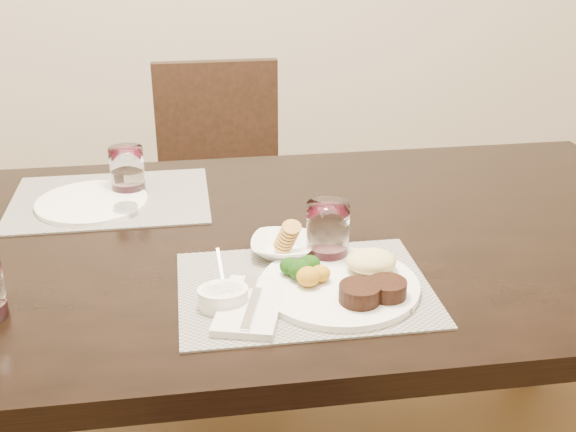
{
  "coord_description": "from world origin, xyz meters",
  "views": [
    {
      "loc": [
        -0.11,
        -1.36,
        1.42
      ],
      "look_at": [
        0.08,
        -0.06,
        0.82
      ],
      "focal_mm": 45.0,
      "sensor_mm": 36.0,
      "label": 1
    }
  ],
  "objects": [
    {
      "name": "wine_glass_far",
      "position": [
        -0.25,
        0.29,
        0.8
      ],
      "size": [
        0.08,
        0.08,
        0.11
      ],
      "rotation": [
        0.0,
        0.0,
        -0.21
      ],
      "color": "silver",
      "rests_on": "placemat_far"
    },
    {
      "name": "napkin_fork",
      "position": [
        -0.02,
        -0.29,
        0.76
      ],
      "size": [
        0.15,
        0.21,
        0.02
      ],
      "rotation": [
        0.0,
        0.0,
        -0.27
      ],
      "color": "silver",
      "rests_on": "placemat_near"
    },
    {
      "name": "placemat_near",
      "position": [
        0.09,
        -0.23,
        0.75
      ],
      "size": [
        0.46,
        0.34,
        0.0
      ],
      "primitive_type": "cube",
      "color": "gray",
      "rests_on": "dining_table"
    },
    {
      "name": "salt_cellar",
      "position": [
        -0.25,
        0.15,
        0.76
      ],
      "size": [
        0.05,
        0.05,
        0.02
      ],
      "rotation": [
        0.0,
        0.0,
        0.08
      ],
      "color": "silver",
      "rests_on": "dining_table"
    },
    {
      "name": "cracker_bowl",
      "position": [
        0.07,
        -0.09,
        0.77
      ],
      "size": [
        0.15,
        0.15,
        0.06
      ],
      "rotation": [
        0.0,
        0.0,
        -0.24
      ],
      "color": "white",
      "rests_on": "placemat_near"
    },
    {
      "name": "dining_table",
      "position": [
        0.0,
        0.0,
        0.67
      ],
      "size": [
        2.0,
        1.0,
        0.75
      ],
      "color": "black",
      "rests_on": "ground"
    },
    {
      "name": "placemat_far",
      "position": [
        -0.3,
        0.25,
        0.75
      ],
      "size": [
        0.46,
        0.34,
        0.0
      ],
      "primitive_type": "cube",
      "color": "gray",
      "rests_on": "dining_table"
    },
    {
      "name": "sauce_ramekin",
      "position": [
        -0.06,
        -0.27,
        0.77
      ],
      "size": [
        0.09,
        0.13,
        0.07
      ],
      "rotation": [
        0.0,
        0.0,
        0.09
      ],
      "color": "white",
      "rests_on": "placemat_near"
    },
    {
      "name": "wine_glass_near",
      "position": [
        0.15,
        -0.12,
        0.81
      ],
      "size": [
        0.08,
        0.08,
        0.12
      ],
      "rotation": [
        0.0,
        0.0,
        0.3
      ],
      "color": "silver",
      "rests_on": "placemat_near"
    },
    {
      "name": "steak_knife",
      "position": [
        0.24,
        -0.27,
        0.76
      ],
      "size": [
        0.02,
        0.23,
        0.01
      ],
      "rotation": [
        0.0,
        0.0,
        0.01
      ],
      "color": "white",
      "rests_on": "placemat_near"
    },
    {
      "name": "dinner_plate",
      "position": [
        0.16,
        -0.25,
        0.77
      ],
      "size": [
        0.29,
        0.29,
        0.05
      ],
      "rotation": [
        0.0,
        0.0,
        -0.3
      ],
      "color": "white",
      "rests_on": "placemat_near"
    },
    {
      "name": "chair_far",
      "position": [
        0.0,
        0.93,
        0.5
      ],
      "size": [
        0.42,
        0.42,
        0.9
      ],
      "color": "black",
      "rests_on": "ground"
    },
    {
      "name": "far_plate",
      "position": [
        -0.34,
        0.22,
        0.76
      ],
      "size": [
        0.25,
        0.25,
        0.01
      ],
      "primitive_type": "cylinder",
      "color": "white",
      "rests_on": "placemat_far"
    }
  ]
}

